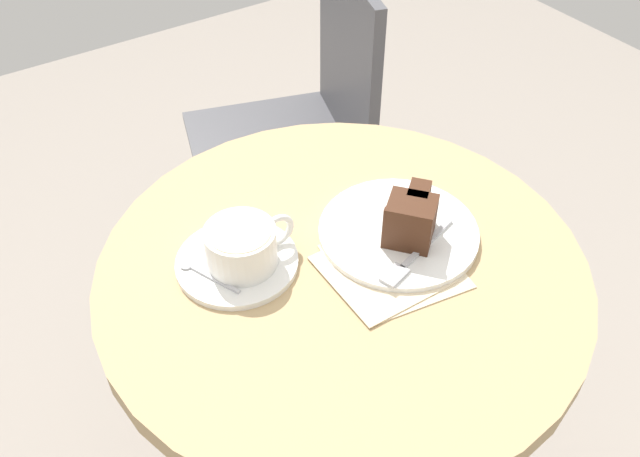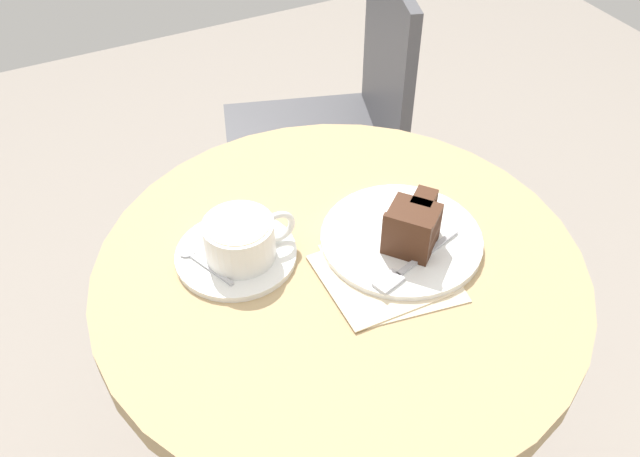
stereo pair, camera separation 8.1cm
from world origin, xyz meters
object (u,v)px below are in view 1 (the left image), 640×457
at_px(coffee_cup, 242,245).
at_px(teaspoon, 202,272).
at_px(saucer, 237,262).
at_px(cake_slice, 411,218).
at_px(fork, 411,258).
at_px(cafe_chair, 307,120).
at_px(napkin, 389,267).
at_px(cake_plate, 399,233).

distance_m(coffee_cup, teaspoon, 0.06).
height_order(saucer, cake_slice, cake_slice).
bearing_deg(fork, cafe_chair, -128.44).
bearing_deg(saucer, cake_slice, -22.78).
distance_m(saucer, coffee_cup, 0.04).
bearing_deg(fork, saucer, -51.39).
height_order(cake_slice, fork, cake_slice).
distance_m(cake_slice, cafe_chair, 0.72).
xyz_separation_m(cake_slice, cafe_chair, (0.23, 0.62, -0.28)).
bearing_deg(saucer, coffee_cup, -49.64).
relative_size(napkin, cafe_chair, 0.21).
height_order(saucer, teaspoon, teaspoon).
bearing_deg(cake_slice, cafe_chair, 69.49).
height_order(coffee_cup, teaspoon, coffee_cup).
relative_size(teaspoon, cafe_chair, 0.10).
bearing_deg(cake_slice, coffee_cup, 158.41).
distance_m(cake_slice, napkin, 0.07).
bearing_deg(cake_slice, fork, -125.35).
distance_m(cake_plate, cake_slice, 0.04).
relative_size(coffee_cup, fork, 0.83).
relative_size(coffee_cup, cake_slice, 1.30).
height_order(cake_plate, fork, fork).
distance_m(cake_slice, fork, 0.05).
bearing_deg(napkin, coffee_cup, 144.99).
height_order(coffee_cup, napkin, coffee_cup).
bearing_deg(fork, napkin, -42.41).
bearing_deg(fork, cake_slice, -142.30).
xyz_separation_m(coffee_cup, cafe_chair, (0.44, 0.54, -0.27)).
distance_m(coffee_cup, cafe_chair, 0.75).
relative_size(coffee_cup, teaspoon, 1.40).
bearing_deg(napkin, cake_plate, 38.99).
distance_m(saucer, cafe_chair, 0.73).
height_order(saucer, napkin, saucer).
distance_m(coffee_cup, cake_plate, 0.22).
bearing_deg(napkin, cafe_chair, 66.13).
height_order(teaspoon, napkin, teaspoon).
bearing_deg(coffee_cup, cake_slice, -21.59).
xyz_separation_m(coffee_cup, napkin, (0.16, -0.11, -0.04)).
relative_size(cake_slice, fork, 0.64).
bearing_deg(napkin, cake_slice, 25.69).
bearing_deg(teaspoon, saucer, -115.51).
bearing_deg(teaspoon, fork, -141.61).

